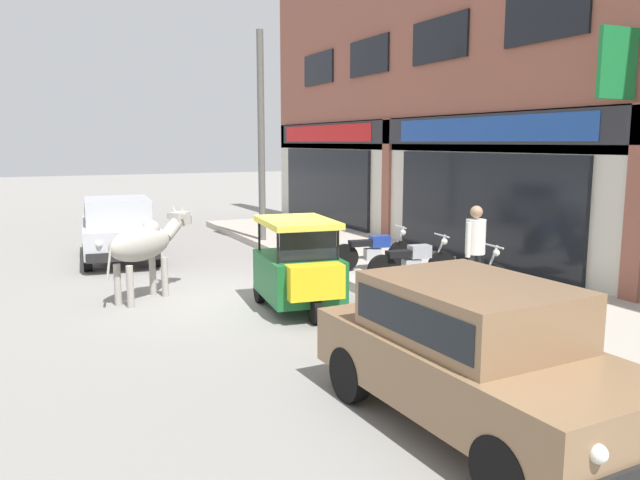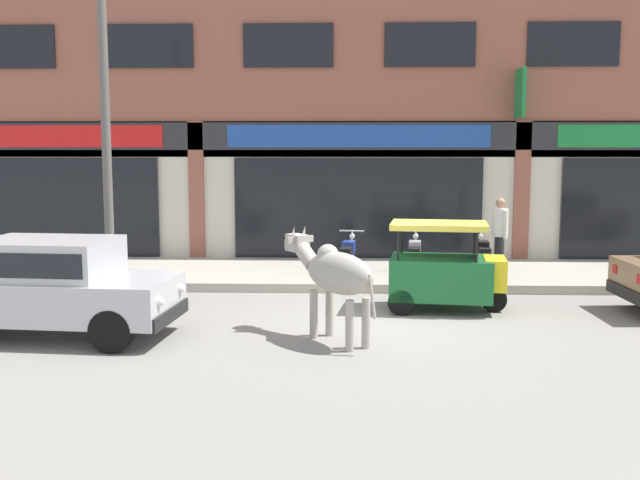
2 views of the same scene
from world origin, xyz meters
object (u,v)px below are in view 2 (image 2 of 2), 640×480
at_px(motorcycle_2, 483,257).
at_px(cow, 335,273).
at_px(motorcycle_0, 348,257).
at_px(motorcycle_1, 415,257).
at_px(pedestrian, 500,228).
at_px(auto_rickshaw, 445,272).
at_px(utility_pole, 106,142).
at_px(car_1, 52,283).

bearing_deg(motorcycle_2, cow, -122.22).
height_order(cow, motorcycle_0, cow).
height_order(motorcycle_1, motorcycle_2, same).
bearing_deg(cow, pedestrian, 54.87).
distance_m(motorcycle_0, motorcycle_2, 2.76).
height_order(auto_rickshaw, utility_pole, utility_pole).
bearing_deg(motorcycle_2, motorcycle_1, -177.88).
height_order(motorcycle_1, pedestrian, pedestrian).
xyz_separation_m(motorcycle_0, utility_pole, (-4.70, -0.68, 2.34)).
relative_size(cow, motorcycle_1, 1.01).
height_order(cow, pedestrian, pedestrian).
height_order(cow, motorcycle_1, cow).
height_order(pedestrian, utility_pole, utility_pole).
relative_size(auto_rickshaw, utility_pole, 0.38).
relative_size(motorcycle_1, pedestrian, 1.13).
bearing_deg(pedestrian, motorcycle_1, -179.17).
xyz_separation_m(auto_rickshaw, motorcycle_2, (1.09, 2.50, -0.10)).
height_order(motorcycle_1, utility_pole, utility_pole).
bearing_deg(motorcycle_2, motorcycle_0, -178.01).
bearing_deg(auto_rickshaw, motorcycle_0, 124.85).
distance_m(car_1, motorcycle_2, 8.45).
xyz_separation_m(car_1, motorcycle_0, (4.36, 4.45, -0.25)).
distance_m(motorcycle_2, utility_pole, 7.85).
distance_m(auto_rickshaw, pedestrian, 2.89).
distance_m(cow, motorcycle_1, 4.89).
distance_m(motorcycle_0, utility_pole, 5.29).
relative_size(car_1, motorcycle_2, 2.05).
height_order(cow, motorcycle_2, cow).
xyz_separation_m(pedestrian, utility_pole, (-7.78, -0.75, 1.74)).
distance_m(car_1, motorcycle_0, 6.23).
relative_size(motorcycle_2, utility_pole, 0.33).
bearing_deg(car_1, utility_pole, 95.10).
distance_m(pedestrian, utility_pole, 8.01).
bearing_deg(car_1, motorcycle_2, 32.54).
bearing_deg(motorcycle_1, auto_rickshaw, -82.81).
distance_m(auto_rickshaw, motorcycle_2, 2.73).
relative_size(car_1, pedestrian, 2.32).
relative_size(car_1, motorcycle_1, 2.05).
height_order(motorcycle_0, utility_pole, utility_pole).
height_order(auto_rickshaw, motorcycle_2, auto_rickshaw).
bearing_deg(utility_pole, car_1, -84.90).
bearing_deg(motorcycle_0, motorcycle_2, 1.99).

